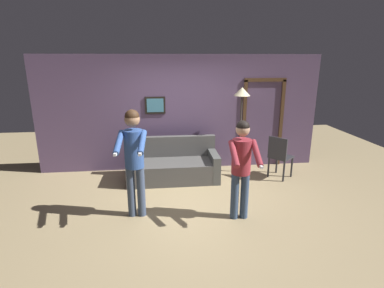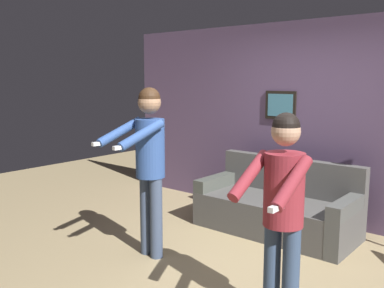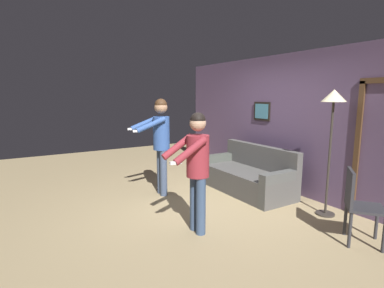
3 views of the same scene
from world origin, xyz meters
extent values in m
plane|color=#9E8A62|center=(0.00, 0.00, 0.00)|extent=(12.00, 12.00, 0.00)
cube|color=#594564|center=(0.00, 1.92, 1.30)|extent=(6.40, 0.06, 2.60)
cube|color=black|center=(-0.57, 1.87, 1.50)|extent=(0.45, 0.02, 0.38)
cube|color=teal|center=(-0.57, 1.86, 1.50)|extent=(0.37, 0.01, 0.30)
cube|color=#4C4B49|center=(-0.23, 1.18, 0.21)|extent=(1.90, 0.86, 0.42)
cube|color=#4C4B49|center=(-0.23, 1.54, 0.65)|extent=(1.90, 0.15, 0.45)
cube|color=#454942|center=(-1.10, 1.18, 0.29)|extent=(0.16, 0.85, 0.58)
cube|color=#4C4D4B|center=(0.64, 1.18, 0.29)|extent=(0.16, 0.85, 0.58)
cylinder|color=#3C4A64|center=(-0.98, -0.26, 0.43)|extent=(0.13, 0.13, 0.85)
cylinder|color=#3C4A64|center=(-0.82, -0.27, 0.43)|extent=(0.13, 0.13, 0.85)
cylinder|color=#2D4C8C|center=(-0.90, -0.27, 1.15)|extent=(0.30, 0.30, 0.60)
sphere|color=#9E7556|center=(-0.90, -0.27, 1.62)|extent=(0.23, 0.23, 0.23)
sphere|color=#382314|center=(-0.90, -0.27, 1.66)|extent=(0.22, 0.22, 0.22)
cylinder|color=#2D4C8C|center=(-1.09, -0.50, 1.33)|extent=(0.13, 0.54, 0.27)
cube|color=white|center=(-1.11, -0.75, 1.24)|extent=(0.05, 0.15, 0.04)
cylinder|color=#2D4C8C|center=(-0.75, -0.53, 1.33)|extent=(0.13, 0.54, 0.27)
cube|color=white|center=(-0.77, -0.78, 1.24)|extent=(0.05, 0.15, 0.04)
cylinder|color=#344867|center=(0.68, -0.52, 0.39)|extent=(0.13, 0.13, 0.78)
cylinder|color=#344867|center=(0.84, -0.53, 0.39)|extent=(0.13, 0.13, 0.78)
cylinder|color=maroon|center=(0.76, -0.53, 1.05)|extent=(0.30, 0.30, 0.55)
sphere|color=tan|center=(0.76, -0.53, 1.48)|extent=(0.21, 0.21, 0.21)
sphere|color=black|center=(0.76, -0.53, 1.52)|extent=(0.20, 0.20, 0.20)
cylinder|color=maroon|center=(0.58, -0.73, 1.17)|extent=(0.10, 0.46, 0.33)
cylinder|color=maroon|center=(0.92, -0.73, 1.17)|extent=(0.10, 0.46, 0.33)
cube|color=white|center=(0.92, -0.94, 1.04)|extent=(0.04, 0.15, 0.04)
camera|label=1|loc=(-0.49, -4.80, 2.52)|focal=28.00mm
camera|label=2|loc=(2.19, -3.31, 1.86)|focal=40.00mm
camera|label=3|loc=(4.00, -2.57, 1.84)|focal=28.00mm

